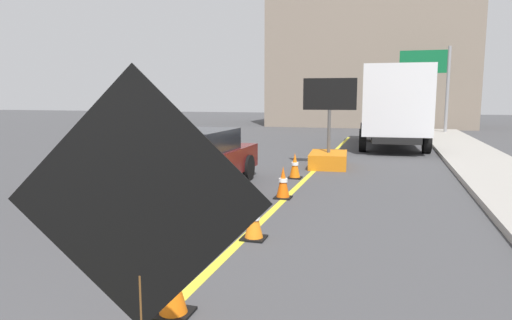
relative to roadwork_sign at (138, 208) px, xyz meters
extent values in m
cube|color=yellow|center=(-0.63, 4.12, -1.47)|extent=(0.14, 36.00, 0.01)
cube|color=orange|center=(0.00, 0.00, 0.05)|extent=(1.53, 0.34, 1.56)
cube|color=black|center=(0.00, -0.01, 0.05)|extent=(1.60, 0.34, 1.63)
cube|color=black|center=(0.00, 0.02, 0.05)|extent=(0.28, 0.06, 0.52)
cube|color=orange|center=(-0.33, 11.45, -1.25)|extent=(1.24, 1.88, 0.45)
cylinder|color=#4C4C4C|center=(-0.33, 11.45, -0.37)|extent=(0.10, 0.10, 1.30)
cube|color=black|center=(-0.33, 11.45, 0.75)|extent=(1.60, 0.21, 0.95)
sphere|color=yellow|center=(0.21, 11.54, 0.75)|extent=(0.09, 0.09, 0.09)
sphere|color=yellow|center=(-0.09, 11.52, 0.75)|extent=(0.09, 0.09, 0.09)
sphere|color=yellow|center=(-0.39, 11.49, 0.75)|extent=(0.09, 0.09, 0.09)
sphere|color=yellow|center=(-0.68, 11.47, 0.75)|extent=(0.09, 0.09, 0.09)
sphere|color=yellow|center=(-0.85, 11.46, 0.93)|extent=(0.09, 0.09, 0.09)
sphere|color=yellow|center=(-0.85, 11.46, 0.57)|extent=(0.09, 0.09, 0.09)
cube|color=black|center=(1.52, 17.96, -0.90)|extent=(2.10, 7.14, 0.25)
cube|color=silver|center=(1.39, 20.50, 0.18)|extent=(2.58, 2.10, 1.90)
cube|color=silver|center=(1.58, 16.88, 0.54)|extent=(2.73, 4.92, 2.63)
cylinder|color=black|center=(0.21, 20.29, -1.02)|extent=(0.33, 0.91, 0.90)
cylinder|color=black|center=(2.59, 20.42, -1.02)|extent=(0.33, 0.91, 0.90)
cylinder|color=black|center=(0.44, 15.78, -1.02)|extent=(0.33, 0.91, 0.90)
cylinder|color=black|center=(2.82, 15.91, -1.02)|extent=(0.33, 0.91, 0.90)
cube|color=#591414|center=(-2.99, 7.00, -0.89)|extent=(1.96, 4.88, 0.60)
cube|color=black|center=(-2.99, 7.25, -0.34)|extent=(1.71, 2.20, 0.50)
cylinder|color=black|center=(-2.06, 5.39, -1.14)|extent=(0.22, 0.66, 0.66)
cylinder|color=black|center=(-3.92, 5.40, -1.14)|extent=(0.22, 0.66, 0.66)
cylinder|color=black|center=(-2.05, 8.61, -1.14)|extent=(0.22, 0.66, 0.66)
cylinder|color=black|center=(-3.91, 8.61, -1.14)|extent=(0.22, 0.66, 0.66)
cylinder|color=gray|center=(4.53, 25.80, 1.03)|extent=(0.18, 0.18, 5.00)
cube|color=#0F6033|center=(3.13, 25.77, 2.68)|extent=(2.60, 0.11, 1.30)
cube|color=white|center=(3.13, 25.81, 2.68)|extent=(1.82, 0.04, 0.18)
cube|color=gray|center=(-0.18, 33.64, 3.85)|extent=(14.23, 8.91, 10.65)
cube|color=black|center=(-0.54, 1.45, -1.46)|extent=(0.36, 0.36, 0.03)
cone|color=orange|center=(-0.54, 1.45, -1.16)|extent=(0.28, 0.28, 0.56)
cylinder|color=white|center=(-0.54, 1.45, -1.13)|extent=(0.19, 0.19, 0.08)
cube|color=black|center=(-0.47, 3.98, -1.46)|extent=(0.36, 0.36, 0.03)
cone|color=orange|center=(-0.47, 3.98, -1.16)|extent=(0.28, 0.28, 0.57)
cylinder|color=white|center=(-0.47, 3.98, -1.13)|extent=(0.19, 0.19, 0.08)
cube|color=black|center=(-0.68, 6.83, -1.46)|extent=(0.36, 0.36, 0.03)
cone|color=#EA5B0C|center=(-0.68, 6.83, -1.11)|extent=(0.28, 0.28, 0.65)
cylinder|color=white|center=(-0.68, 6.83, -1.08)|extent=(0.19, 0.19, 0.08)
cube|color=black|center=(-0.92, 9.23, -1.46)|extent=(0.36, 0.36, 0.03)
cone|color=orange|center=(-0.92, 9.23, -1.11)|extent=(0.28, 0.28, 0.65)
cylinder|color=white|center=(-0.92, 9.23, -1.08)|extent=(0.19, 0.19, 0.08)
camera|label=1|loc=(1.44, -2.35, 0.67)|focal=31.64mm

